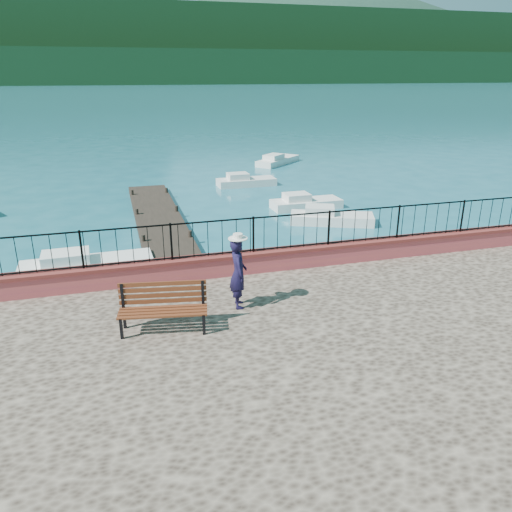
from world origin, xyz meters
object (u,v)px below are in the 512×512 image
boat_5 (278,158)px  boat_1 (332,215)px  boat_2 (306,200)px  boat_4 (246,179)px  park_bench (164,317)px  boat_0 (87,261)px  person (238,273)px

boat_5 → boat_1: bearing=-141.4°
boat_2 → boat_5: 12.81m
boat_2 → boat_4: size_ratio=1.01×
boat_1 → park_bench: bearing=-107.3°
boat_1 → boat_4: bearing=123.3°
park_bench → boat_0: 7.39m
boat_0 → boat_5: same height
boat_1 → boat_2: size_ratio=1.05×
person → boat_2: size_ratio=0.48×
boat_5 → boat_4: bearing=-164.1°
park_bench → boat_1: size_ratio=0.53×
person → boat_4: (5.06, 18.10, -1.63)m
boat_2 → boat_1: bearing=-88.9°
boat_0 → boat_5: (12.95, 18.38, 0.00)m
park_bench → person: size_ratio=1.16×
person → boat_4: 18.87m
boat_5 → person: bearing=-152.3°
park_bench → boat_5: park_bench is taller
park_bench → boat_2: 15.45m
person → boat_0: bearing=36.1°
park_bench → person: person is taller
park_bench → boat_5: size_ratio=0.44×
boat_0 → boat_1: 10.79m
park_bench → boat_1: park_bench is taller
boat_4 → park_bench: bearing=-111.2°
boat_0 → boat_1: size_ratio=1.18×
boat_1 → boat_4: (-1.62, 8.69, 0.00)m
boat_4 → boat_5: 7.86m
boat_2 → boat_0: bearing=-151.4°
boat_0 → boat_2: same height
park_bench → person: (1.81, 0.70, 0.52)m
person → boat_0: (-3.68, 6.36, -1.63)m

